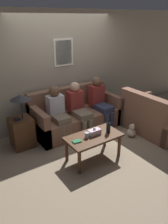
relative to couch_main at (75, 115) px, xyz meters
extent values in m
plane|color=gray|center=(0.00, -0.56, -0.32)|extent=(16.00, 16.00, 0.00)
cube|color=#9E937F|center=(0.00, 0.48, 0.98)|extent=(9.00, 0.06, 2.60)
cube|color=silver|center=(0.00, 0.44, 1.38)|extent=(0.48, 0.02, 0.60)
cube|color=#B7CCB2|center=(0.00, 0.43, 1.38)|extent=(0.40, 0.01, 0.52)
cube|color=brown|center=(0.00, -0.06, -0.10)|extent=(2.01, 0.93, 0.43)
cube|color=brown|center=(0.00, 0.30, 0.37)|extent=(2.01, 0.20, 0.50)
cube|color=brown|center=(-0.94, -0.06, 0.04)|extent=(0.14, 0.93, 0.71)
cube|color=brown|center=(0.94, -0.06, 0.04)|extent=(0.14, 0.93, 0.71)
cube|color=brown|center=(1.42, -1.15, -0.10)|extent=(0.93, 1.35, 0.43)
cube|color=brown|center=(1.06, -1.15, 0.37)|extent=(0.20, 1.35, 0.50)
cube|color=brown|center=(1.42, -0.55, 0.04)|extent=(0.93, 0.14, 0.71)
cube|color=#4C2D19|center=(-0.37, -1.23, 0.14)|extent=(1.01, 0.54, 0.04)
cylinder|color=#4C2D19|center=(-0.82, -1.44, -0.10)|extent=(0.06, 0.06, 0.43)
cylinder|color=#4C2D19|center=(0.07, -1.44, -0.10)|extent=(0.06, 0.06, 0.43)
cylinder|color=#4C2D19|center=(-0.82, -1.02, -0.10)|extent=(0.06, 0.06, 0.43)
cylinder|color=#4C2D19|center=(0.07, -1.02, -0.10)|extent=(0.06, 0.06, 0.43)
cube|color=#4C2D19|center=(-1.30, -0.07, -0.01)|extent=(0.43, 0.43, 0.61)
cylinder|color=#262628|center=(-1.25, -0.07, 0.49)|extent=(0.02, 0.02, 0.40)
cone|color=#2D2D33|center=(-1.25, -0.07, 0.72)|extent=(0.39, 0.39, 0.10)
cube|color=navy|center=(-1.37, -0.09, 0.30)|extent=(0.09, 0.08, 0.02)
cube|color=black|center=(-1.37, -0.09, 0.32)|extent=(0.11, 0.10, 0.02)
cylinder|color=black|center=(-0.08, -1.28, 0.25)|extent=(0.08, 0.08, 0.20)
cylinder|color=black|center=(-0.08, -1.28, 0.39)|extent=(0.03, 0.03, 0.08)
cylinder|color=silver|center=(-0.51, -1.21, 0.21)|extent=(0.08, 0.08, 0.10)
cube|color=#237547|center=(-0.74, -1.23, 0.17)|extent=(0.16, 0.11, 0.02)
cube|color=silver|center=(-0.34, -1.20, 0.21)|extent=(0.23, 0.12, 0.10)
sphere|color=white|center=(-0.34, -1.20, 0.28)|extent=(0.05, 0.05, 0.05)
cube|color=#756651|center=(-0.53, -0.27, 0.17)|extent=(0.31, 0.42, 0.14)
cylinder|color=#756651|center=(-0.61, -0.49, -0.10)|extent=(0.11, 0.11, 0.43)
cylinder|color=#756651|center=(-0.45, -0.49, -0.10)|extent=(0.11, 0.11, 0.43)
cube|color=silver|center=(-0.53, -0.06, 0.39)|extent=(0.34, 0.22, 0.45)
sphere|color=brown|center=(-0.53, -0.06, 0.71)|extent=(0.22, 0.22, 0.22)
cube|color=#756651|center=(-0.04, -0.33, 0.17)|extent=(0.31, 0.49, 0.14)
cylinder|color=#756651|center=(-0.12, -0.57, -0.10)|extent=(0.11, 0.11, 0.43)
cylinder|color=#756651|center=(0.03, -0.57, -0.10)|extent=(0.11, 0.11, 0.43)
cube|color=maroon|center=(-0.04, -0.08, 0.40)|extent=(0.34, 0.22, 0.46)
sphere|color=tan|center=(-0.04, -0.08, 0.72)|extent=(0.21, 0.21, 0.21)
cube|color=#2D334C|center=(0.57, -0.30, 0.17)|extent=(0.31, 0.50, 0.14)
cylinder|color=#2D334C|center=(0.50, -0.55, -0.10)|extent=(0.11, 0.11, 0.43)
cylinder|color=#2D334C|center=(0.65, -0.55, -0.10)|extent=(0.11, 0.11, 0.43)
cube|color=maroon|center=(0.57, -0.05, 0.41)|extent=(0.34, 0.22, 0.48)
sphere|color=brown|center=(0.57, -0.05, 0.74)|extent=(0.21, 0.21, 0.21)
sphere|color=beige|center=(0.79, -1.05, -0.22)|extent=(0.19, 0.19, 0.19)
sphere|color=beige|center=(0.79, -1.05, -0.08)|extent=(0.12, 0.12, 0.12)
sphere|color=beige|center=(0.75, -1.05, -0.04)|extent=(0.04, 0.04, 0.04)
sphere|color=beige|center=(0.84, -1.05, -0.04)|extent=(0.04, 0.04, 0.04)
sphere|color=#FFEAD1|center=(0.79, -1.10, -0.09)|extent=(0.05, 0.05, 0.05)
camera|label=1|loc=(-2.44, -3.95, 2.11)|focal=35.00mm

